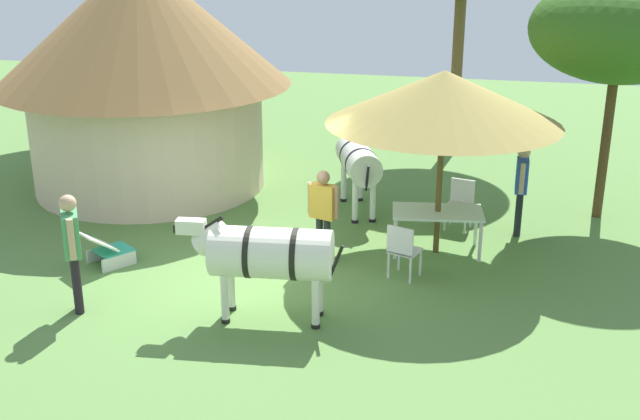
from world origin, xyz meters
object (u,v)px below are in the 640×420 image
Objects in this scene: guest_behind_table at (521,182)px; acacia_tree_far_lawn at (620,30)px; thatched_hut at (144,62)px; zebra_by_umbrella at (268,254)px; striped_lounge_chair at (107,250)px; guest_beside_umbrella at (323,208)px; patio_dining_table at (438,215)px; patio_chair_east_end at (460,201)px; patio_chair_west_end at (403,248)px; shade_umbrella at (444,97)px; standing_watcher at (72,243)px; zebra_nearest_camera at (358,160)px.

guest_behind_table is 0.37× the size of acacia_tree_far_lawn.
thatched_hut is 2.54× the size of zebra_by_umbrella.
zebra_by_umbrella reaches higher than striped_lounge_chair.
thatched_hut is 3.79× the size of guest_beside_umbrella.
acacia_tree_far_lawn is (2.85, 2.44, 2.85)m from patio_dining_table.
thatched_hut is 3.73× the size of patio_dining_table.
patio_chair_west_end is (-0.74, -2.46, 0.00)m from patio_chair_east_end.
shade_umbrella is 2.50m from patio_chair_west_end.
standing_watcher is 5.99m from zebra_nearest_camera.
patio_dining_table is 1.79m from guest_behind_table.
guest_behind_table is at bearing -45.93° from zebra_by_umbrella.
zebra_nearest_camera is (3.15, 5.10, -0.05)m from standing_watcher.
thatched_hut is 3.64× the size of guest_behind_table.
shade_umbrella is 5.98m from striped_lounge_chair.
patio_chair_west_end is 0.94× the size of striped_lounge_chair.
patio_dining_table is at bearing 153.43° from shade_umbrella.
thatched_hut is at bearing 139.36° from striped_lounge_chair.
guest_behind_table is 5.35m from zebra_by_umbrella.
guest_behind_table is 7.63m from standing_watcher.
zebra_nearest_camera reaches higher than striped_lounge_chair.
thatched_hut is 1.57× the size of shade_umbrella.
patio_chair_west_end is at bearing -31.50° from thatched_hut.
guest_behind_table is 1.72× the size of striped_lounge_chair.
standing_watcher reaches higher than patio_chair_west_end.
acacia_tree_far_lawn is (4.54, 0.68, 2.49)m from zebra_nearest_camera.
thatched_hut reaches higher than guest_beside_umbrella.
striped_lounge_chair is (1.04, -4.07, -2.37)m from thatched_hut.
patio_chair_east_end is at bearing 75.95° from shade_umbrella.
shade_umbrella is 2.31× the size of guest_behind_table.
standing_watcher is at bearing -143.06° from acacia_tree_far_lawn.
standing_watcher is 0.75× the size of zebra_by_umbrella.
striped_lounge_chair is at bearing -161.65° from patio_dining_table.
shade_umbrella reaches higher than patio_chair_west_end.
thatched_hut reaches higher than zebra_by_umbrella.
standing_watcher reaches higher than zebra_by_umbrella.
thatched_hut is at bearing -179.41° from acacia_tree_far_lawn.
patio_chair_west_end is 5.75m from acacia_tree_far_lawn.
standing_watcher is 0.40× the size of acacia_tree_far_lawn.
patio_chair_east_end is at bearing -9.48° from thatched_hut.
shade_umbrella is 3.84m from acacia_tree_far_lawn.
guest_beside_umbrella is at bearing -113.10° from zebra_nearest_camera.
zebra_nearest_camera is (0.09, 2.63, 0.07)m from guest_beside_umbrella.
striped_lounge_chair is 0.41× the size of zebra_by_umbrella.
guest_beside_umbrella is at bearing 98.30° from standing_watcher.
acacia_tree_far_lawn is at bearing -140.88° from patio_chair_east_end.
shade_umbrella reaches higher than zebra_by_umbrella.
acacia_tree_far_lawn is at bearing 67.56° from patio_chair_west_end.
patio_dining_table is at bearing 130.22° from guest_behind_table.
patio_chair_east_end is (0.31, 1.25, -2.14)m from shade_umbrella.
patio_dining_table is 1.78× the size of patio_chair_west_end.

